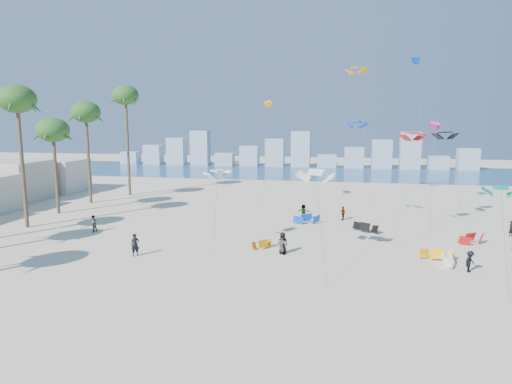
# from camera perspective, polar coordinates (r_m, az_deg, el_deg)

# --- Properties ---
(ground) EXTENTS (220.00, 220.00, 0.00)m
(ground) POSITION_cam_1_polar(r_m,az_deg,el_deg) (29.59, -11.84, -13.44)
(ground) COLOR beige
(ground) RESTS_ON ground
(ocean) EXTENTS (220.00, 220.00, 0.00)m
(ocean) POSITION_cam_1_polar(r_m,az_deg,el_deg) (98.39, 4.31, 2.62)
(ocean) COLOR navy
(ocean) RESTS_ON ground
(kitesurfer_near) EXTENTS (0.83, 0.81, 1.92)m
(kitesurfer_near) POSITION_cam_1_polar(r_m,az_deg,el_deg) (38.99, -15.01, -6.48)
(kitesurfer_near) COLOR black
(kitesurfer_near) RESTS_ON ground
(kitesurfer_mid) EXTENTS (1.01, 0.99, 1.64)m
(kitesurfer_mid) POSITION_cam_1_polar(r_m,az_deg,el_deg) (38.37, 3.34, -6.65)
(kitesurfer_mid) COLOR gray
(kitesurfer_mid) RESTS_ON ground
(kitesurfers_far) EXTENTS (41.65, 17.24, 1.84)m
(kitesurfers_far) POSITION_cam_1_polar(r_m,az_deg,el_deg) (44.16, 6.02, -4.51)
(kitesurfers_far) COLOR black
(kitesurfers_far) RESTS_ON ground
(grounded_kites) EXTENTS (21.04, 14.91, 0.97)m
(grounded_kites) POSITION_cam_1_polar(r_m,az_deg,el_deg) (43.51, 15.71, -5.57)
(grounded_kites) COLOR orange
(grounded_kites) RESTS_ON ground
(flying_kites) EXTENTS (24.41, 35.76, 18.60)m
(flying_kites) POSITION_cam_1_polar(r_m,az_deg,el_deg) (48.98, 13.79, 9.64)
(flying_kites) COLOR white
(flying_kites) RESTS_ON ground
(palm_row) EXTENTS (7.71, 44.80, 16.13)m
(palm_row) POSITION_cam_1_polar(r_m,az_deg,el_deg) (52.66, -27.93, 8.26)
(palm_row) COLOR brown
(palm_row) RESTS_ON ground
(distant_skyline) EXTENTS (85.00, 3.00, 8.40)m
(distant_skyline) POSITION_cam_1_polar(r_m,az_deg,el_deg) (108.12, 4.30, 4.85)
(distant_skyline) COLOR #9EADBF
(distant_skyline) RESTS_ON ground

